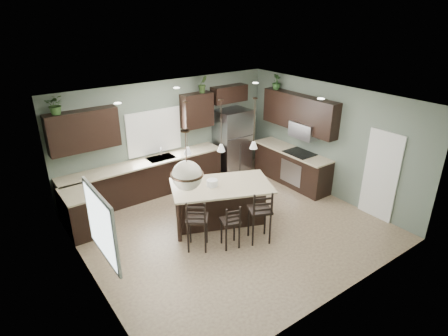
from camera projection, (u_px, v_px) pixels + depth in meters
ground at (231, 227)px, 8.24m from camera, size 6.00×6.00×0.00m
pantry_door at (381, 176)px, 8.28m from camera, size 0.04×0.82×2.04m
window_back at (154, 132)px, 9.44m from camera, size 1.35×0.02×1.00m
window_left at (100, 226)px, 5.43m from camera, size 0.02×1.10×1.00m
left_return_cabs at (80, 214)px, 7.88m from camera, size 0.60×0.90×0.90m
left_return_countertop at (78, 194)px, 7.70m from camera, size 0.66×0.96×0.04m
back_lower_cabs at (146, 179)px, 9.43m from camera, size 4.20×0.60×0.90m
back_countertop at (145, 163)px, 9.22m from camera, size 4.20×0.66×0.04m
sink_inset at (161, 158)px, 9.46m from camera, size 0.70×0.45×0.01m
faucet at (161, 153)px, 9.38m from camera, size 0.02×0.02×0.28m
back_upper_left at (83, 131)px, 8.23m from camera, size 1.55×0.34×0.90m
back_upper_right at (197, 110)px, 9.81m from camera, size 0.85×0.34×0.90m
fridge_header at (229, 94)px, 10.25m from camera, size 1.05×0.34×0.45m
right_lower_cabs at (291, 167)px, 10.16m from camera, size 0.60×2.35×0.90m
right_countertop at (292, 151)px, 9.96m from camera, size 0.66×2.35×0.04m
cooktop at (300, 153)px, 9.75m from camera, size 0.58×0.75×0.02m
wall_oven_front at (290, 173)px, 9.79m from camera, size 0.01×0.72×0.60m
right_upper_cabs at (299, 112)px, 9.63m from camera, size 0.34×2.35×0.90m
microwave at (304, 130)px, 9.56m from camera, size 0.40×0.75×0.40m
refrigerator at (232, 142)px, 10.61m from camera, size 0.90×0.74×1.85m
kitchen_island at (221, 204)px, 8.26m from camera, size 2.44×1.95×0.92m
serving_dish at (212, 183)px, 8.00m from camera, size 0.24×0.24×0.14m
bar_stool_left at (197, 224)px, 7.32m from camera, size 0.58×0.58×1.13m
bar_stool_center at (230, 225)px, 7.41m from camera, size 0.44×0.44×0.96m
bar_stool_right at (260, 215)px, 7.56m from camera, size 0.58×0.58×1.18m
pendant_left at (187, 128)px, 7.40m from camera, size 0.17×0.17×1.10m
pendant_center at (221, 126)px, 7.54m from camera, size 0.17×0.17×1.10m
pendant_right at (254, 124)px, 7.68m from camera, size 0.17×0.17×1.10m
chandelier at (186, 161)px, 5.72m from camera, size 0.52×0.52×0.99m
plant_back_left at (56, 104)px, 7.68m from camera, size 0.47×0.44×0.42m
plant_back_right at (203, 84)px, 9.61m from camera, size 0.26×0.22×0.45m
plant_right_wall at (276, 82)px, 9.99m from camera, size 0.27×0.27×0.40m
room_shell at (232, 155)px, 7.56m from camera, size 6.00×6.00×6.00m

